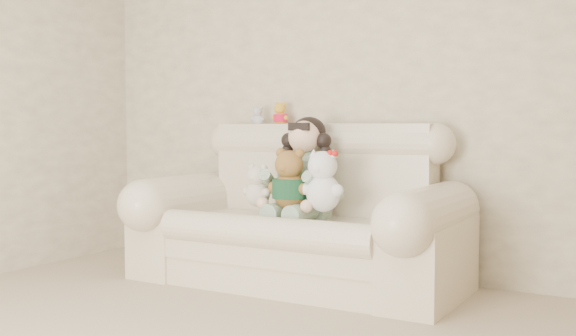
{
  "coord_description": "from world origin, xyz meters",
  "views": [
    {
      "loc": [
        1.77,
        -1.75,
        1.0
      ],
      "look_at": [
        -0.34,
        1.9,
        0.75
      ],
      "focal_mm": 42.51,
      "sensor_mm": 36.0,
      "label": 1
    }
  ],
  "objects_px": {
    "cream_teddy": "(258,182)",
    "seated_child": "(305,166)",
    "sofa": "(296,204)",
    "brown_teddy": "(290,173)",
    "white_cat": "(323,174)"
  },
  "relations": [
    {
      "from": "cream_teddy",
      "to": "seated_child",
      "type": "bearing_deg",
      "value": 18.04
    },
    {
      "from": "sofa",
      "to": "cream_teddy",
      "type": "xyz_separation_m",
      "value": [
        -0.21,
        -0.11,
        0.14
      ]
    },
    {
      "from": "brown_teddy",
      "to": "white_cat",
      "type": "relative_size",
      "value": 1.0
    },
    {
      "from": "brown_teddy",
      "to": "cream_teddy",
      "type": "relative_size",
      "value": 1.39
    },
    {
      "from": "sofa",
      "to": "white_cat",
      "type": "xyz_separation_m",
      "value": [
        0.26,
        -0.12,
        0.21
      ]
    },
    {
      "from": "sofa",
      "to": "brown_teddy",
      "type": "height_order",
      "value": "sofa"
    },
    {
      "from": "sofa",
      "to": "seated_child",
      "type": "bearing_deg",
      "value": 74.22
    },
    {
      "from": "brown_teddy",
      "to": "cream_teddy",
      "type": "distance_m",
      "value": 0.25
    },
    {
      "from": "white_cat",
      "to": "cream_teddy",
      "type": "height_order",
      "value": "white_cat"
    },
    {
      "from": "seated_child",
      "to": "white_cat",
      "type": "bearing_deg",
      "value": -47.16
    },
    {
      "from": "cream_teddy",
      "to": "sofa",
      "type": "bearing_deg",
      "value": 6.58
    },
    {
      "from": "seated_child",
      "to": "cream_teddy",
      "type": "xyz_separation_m",
      "value": [
        -0.24,
        -0.19,
        -0.09
      ]
    },
    {
      "from": "sofa",
      "to": "brown_teddy",
      "type": "xyz_separation_m",
      "value": [
        0.03,
        -0.12,
        0.21
      ]
    },
    {
      "from": "seated_child",
      "to": "white_cat",
      "type": "distance_m",
      "value": 0.31
    },
    {
      "from": "sofa",
      "to": "seated_child",
      "type": "relative_size",
      "value": 3.16
    }
  ]
}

